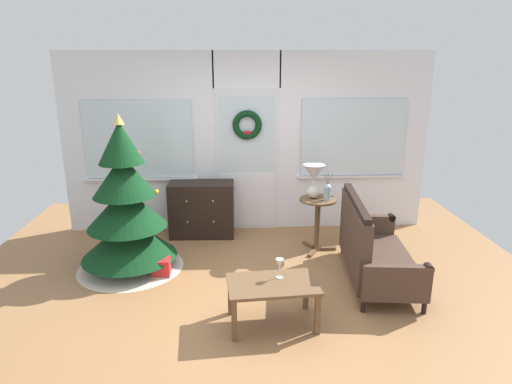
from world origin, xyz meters
TOP-DOWN VIEW (x-y plane):
  - ground_plane at (0.00, 0.00)m, footprint 6.76×6.76m
  - back_wall_with_door at (0.00, 2.08)m, footprint 5.20×0.19m
  - christmas_tree at (-1.46, 0.78)m, footprint 1.26×1.26m
  - dresser_cabinet at (-0.66, 1.79)m, footprint 0.91×0.46m
  - settee_sofa at (1.33, 0.34)m, footprint 0.85×1.59m
  - side_table at (0.88, 1.17)m, footprint 0.50×0.48m
  - table_lamp at (0.82, 1.21)m, footprint 0.28×0.28m
  - flower_vase at (0.98, 1.11)m, footprint 0.11×0.10m
  - coffee_table at (0.15, -0.50)m, footprint 0.88×0.59m
  - wine_glass at (0.22, -0.41)m, footprint 0.08×0.08m
  - gift_box at (-1.06, 0.55)m, footprint 0.21×0.19m

SIDE VIEW (x-z plane):
  - ground_plane at x=0.00m, z-range 0.00..0.00m
  - gift_box at x=-1.06m, z-range 0.00..0.21m
  - coffee_table at x=0.15m, z-range 0.15..0.58m
  - settee_sofa at x=1.33m, z-range -0.10..0.86m
  - dresser_cabinet at x=-0.66m, z-range 0.00..0.78m
  - side_table at x=0.88m, z-range 0.15..0.86m
  - wine_glass at x=0.22m, z-range 0.47..0.67m
  - christmas_tree at x=-1.46m, z-range -0.26..1.60m
  - flower_vase at x=0.98m, z-range 0.66..1.01m
  - table_lamp at x=0.82m, z-range 0.78..1.22m
  - back_wall_with_door at x=0.00m, z-range 0.01..2.56m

